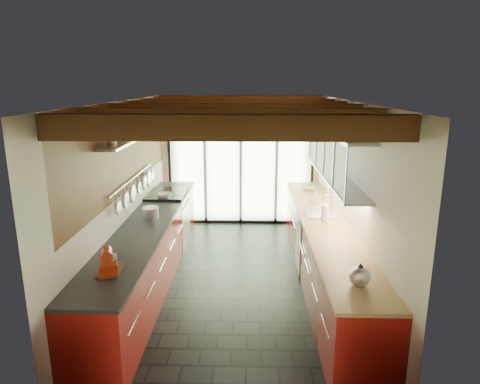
{
  "coord_description": "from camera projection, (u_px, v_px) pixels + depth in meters",
  "views": [
    {
      "loc": [
        0.2,
        -5.81,
        2.84
      ],
      "look_at": [
        0.04,
        0.4,
        1.25
      ],
      "focal_mm": 32.0,
      "sensor_mm": 36.0,
      "label": 1
    }
  ],
  "objects": [
    {
      "name": "soap_bottle",
      "position": [
        315.0,
        197.0,
        7.04
      ],
      "size": [
        0.1,
        0.1,
        0.19
      ],
      "primitive_type": "imported",
      "rotation": [
        0.0,
        0.0,
        -0.18
      ],
      "color": "silver",
      "rests_on": "right_counter"
    },
    {
      "name": "upper_cabinets_right",
      "position": [
        336.0,
        154.0,
        6.14
      ],
      "size": [
        0.34,
        3.0,
        3.0
      ],
      "color": "silver",
      "rests_on": "ground"
    },
    {
      "name": "pot_large",
      "position": [
        150.0,
        212.0,
        6.28
      ],
      "size": [
        0.3,
        0.3,
        0.15
      ],
      "primitive_type": "cylinder",
      "rotation": [
        0.0,
        0.0,
        -0.38
      ],
      "color": "silver",
      "rests_on": "left_counter"
    },
    {
      "name": "ground",
      "position": [
        236.0,
        280.0,
        6.34
      ],
      "size": [
        5.5,
        5.5,
        0.0
      ],
      "primitive_type": "plane",
      "color": "black",
      "rests_on": "ground"
    },
    {
      "name": "ceiling_beams",
      "position": [
        237.0,
        110.0,
        6.1
      ],
      "size": [
        3.14,
        5.06,
        4.9
      ],
      "color": "#593316",
      "rests_on": "ground"
    },
    {
      "name": "room_shell",
      "position": [
        236.0,
        171.0,
        5.93
      ],
      "size": [
        5.5,
        5.5,
        5.5
      ],
      "color": "silver",
      "rests_on": "ground"
    },
    {
      "name": "cutting_board",
      "position": [
        110.0,
        271.0,
        4.47
      ],
      "size": [
        0.27,
        0.35,
        0.03
      ],
      "primitive_type": "cube",
      "rotation": [
        0.0,
        0.0,
        0.1
      ],
      "color": "brown",
      "rests_on": "left_counter"
    },
    {
      "name": "pot_small",
      "position": [
        165.0,
        196.0,
        7.32
      ],
      "size": [
        0.3,
        0.3,
        0.09
      ],
      "primitive_type": "cylinder",
      "rotation": [
        0.0,
        0.0,
        -0.3
      ],
      "color": "silver",
      "rests_on": "left_counter"
    },
    {
      "name": "bowl",
      "position": [
        308.0,
        189.0,
        7.89
      ],
      "size": [
        0.27,
        0.27,
        0.06
      ],
      "primitive_type": "imported",
      "rotation": [
        0.0,
        0.0,
        -0.23
      ],
      "color": "silver",
      "rests_on": "right_counter"
    },
    {
      "name": "left_counter",
      "position": [
        149.0,
        250.0,
        6.26
      ],
      "size": [
        0.68,
        5.0,
        0.92
      ],
      "color": "maroon",
      "rests_on": "ground"
    },
    {
      "name": "stand_mixer",
      "position": [
        109.0,
        263.0,
        4.43
      ],
      "size": [
        0.26,
        0.34,
        0.28
      ],
      "color": "#B4280E",
      "rests_on": "left_counter"
    },
    {
      "name": "glass_door",
      "position": [
        241.0,
        144.0,
        8.54
      ],
      "size": [
        2.95,
        0.1,
        2.9
      ],
      "color": "#C6EAAD",
      "rests_on": "ground"
    },
    {
      "name": "right_counter",
      "position": [
        324.0,
        252.0,
        6.2
      ],
      "size": [
        0.68,
        5.0,
        0.92
      ],
      "color": "maroon",
      "rests_on": "ground"
    },
    {
      "name": "left_wall_fixtures",
      "position": [
        136.0,
        158.0,
        6.22
      ],
      "size": [
        0.28,
        2.6,
        0.96
      ],
      "color": "silver",
      "rests_on": "ground"
    },
    {
      "name": "kettle",
      "position": [
        360.0,
        275.0,
        4.15
      ],
      "size": [
        0.25,
        0.28,
        0.24
      ],
      "color": "silver",
      "rests_on": "right_counter"
    },
    {
      "name": "paper_towel",
      "position": [
        325.0,
        213.0,
        6.11
      ],
      "size": [
        0.11,
        0.11,
        0.28
      ],
      "color": "white",
      "rests_on": "right_counter"
    },
    {
      "name": "sink_assembly",
      "position": [
        322.0,
        211.0,
        6.46
      ],
      "size": [
        0.45,
        0.52,
        0.43
      ],
      "color": "silver",
      "rests_on": "right_counter"
    },
    {
      "name": "range_stove",
      "position": [
        168.0,
        219.0,
        7.66
      ],
      "size": [
        0.66,
        0.9,
        0.97
      ],
      "color": "silver",
      "rests_on": "ground"
    }
  ]
}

